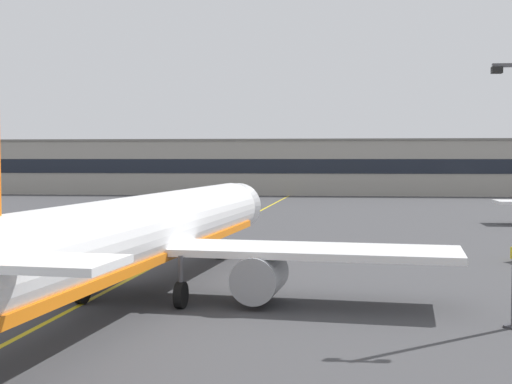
% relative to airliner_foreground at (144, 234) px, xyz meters
% --- Properties ---
extents(taxiway_centreline, '(9.74, 179.77, 0.01)m').
position_rel_airliner_foreground_xyz_m(taxiway_centreline, '(-1.94, 14.45, -3.37)').
color(taxiway_centreline, yellow).
rests_on(taxiway_centreline, ground).
extents(airliner_foreground, '(32.34, 41.49, 11.65)m').
position_rel_airliner_foreground_xyz_m(airliner_foreground, '(0.00, 0.00, 0.00)').
color(airliner_foreground, white).
rests_on(airliner_foreground, ground).
extents(terminal_building, '(164.26, 12.40, 11.14)m').
position_rel_airliner_foreground_xyz_m(terminal_building, '(-9.02, 107.24, 2.21)').
color(terminal_building, '#9E998E').
rests_on(terminal_building, ground).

